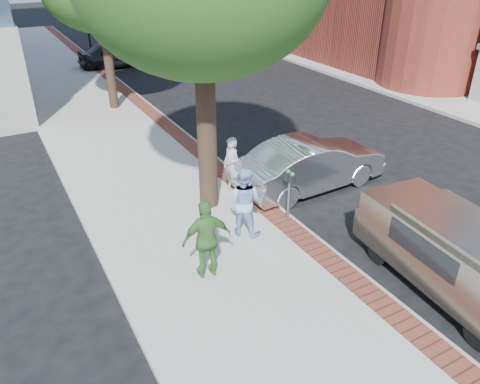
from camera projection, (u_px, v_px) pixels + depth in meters
ground at (262, 235)px, 12.20m from camera, size 120.00×120.00×0.00m
sidewalk at (118, 142)px, 17.69m from camera, size 5.00×60.00×0.15m
brick_strip at (172, 130)px, 18.60m from camera, size 0.60×60.00×0.01m
curb at (181, 130)px, 18.78m from camera, size 0.10×60.00×0.15m
sidewalk_far at (418, 86)px, 24.53m from camera, size 5.00×60.00×0.15m
signal_near at (88, 26)px, 28.49m from camera, size 0.70×0.15×3.80m
signal_far at (252, 13)px, 33.45m from camera, size 0.70×0.15×3.80m
parking_meter at (290, 186)px, 12.03m from camera, size 0.12×0.32×1.47m
person_gray at (231, 165)px, 13.66m from camera, size 0.49×0.66×1.67m
person_officer at (244, 201)px, 11.58m from camera, size 1.11×1.13×1.84m
person_green at (207, 239)px, 10.07m from camera, size 1.15×0.59×1.87m
sedan_silver at (311, 164)px, 14.20m from camera, size 4.85×1.87×1.57m
bg_car at (118, 54)px, 28.28m from camera, size 4.72×2.20×1.56m
van at (452, 251)px, 9.95m from camera, size 2.17×4.77×1.71m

